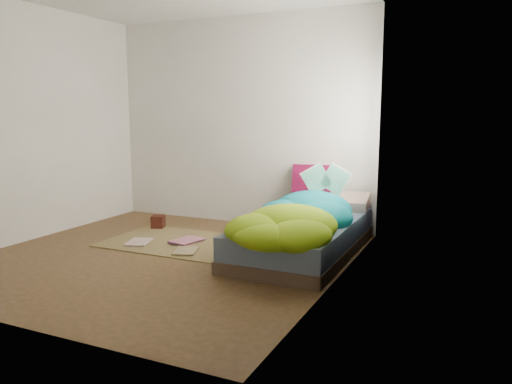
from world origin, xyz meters
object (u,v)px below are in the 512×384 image
bed (303,237)px  wooden_box (158,222)px  floor_book_a (129,242)px  open_book (326,170)px  floor_book_b (179,239)px  pillow_magenta (312,185)px

bed → wooden_box: bed is taller
bed → floor_book_a: bed is taller
open_book → floor_book_a: (-1.93, -0.93, -0.79)m
bed → open_book: open_book is taller
bed → wooden_box: size_ratio=13.44×
floor_book_b → open_book: bearing=35.0°
pillow_magenta → floor_book_b: pillow_magenta is taller
wooden_box → floor_book_a: wooden_box is taller
pillow_magenta → floor_book_b: (-1.19, -1.05, -0.54)m
pillow_magenta → wooden_box: 1.94m
bed → floor_book_a: size_ratio=6.26×
open_book → floor_book_b: (-1.49, -0.62, -0.78)m
open_book → floor_book_a: open_book is taller
bed → floor_book_b: bed is taller
bed → wooden_box: (-1.99, 0.29, -0.08)m
floor_book_a → floor_book_b: (0.44, 0.31, 0.00)m
wooden_box → bed: bearing=-8.2°
open_book → floor_book_a: bearing=-175.6°
bed → floor_book_a: bearing=-166.0°
pillow_magenta → open_book: (0.30, -0.44, 0.24)m
open_book → wooden_box: (-2.08, -0.18, -0.72)m
floor_book_a → pillow_magenta: bearing=22.9°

